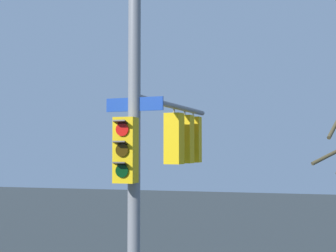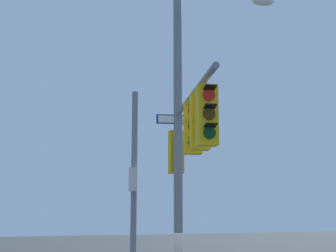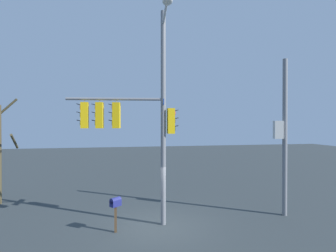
{
  "view_description": "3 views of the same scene",
  "coord_description": "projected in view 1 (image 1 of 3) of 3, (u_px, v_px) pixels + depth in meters",
  "views": [
    {
      "loc": [
        -8.08,
        -2.72,
        4.53
      ],
      "look_at": [
        -0.01,
        -0.68,
        4.93
      ],
      "focal_mm": 49.45,
      "sensor_mm": 36.0,
      "label": 1
    },
    {
      "loc": [
        10.48,
        -3.24,
        3.15
      ],
      "look_at": [
        -0.32,
        -0.45,
        5.11
      ],
      "focal_mm": 48.55,
      "sensor_mm": 36.0,
      "label": 2
    },
    {
      "loc": [
        1.77,
        11.66,
        4.41
      ],
      "look_at": [
        -0.72,
        -0.74,
        4.28
      ],
      "focal_mm": 29.7,
      "sensor_mm": 36.0,
      "label": 3
    }
  ],
  "objects": [
    {
      "name": "main_signal_pole_assembly",
      "position": [
        151.0,
        127.0,
        9.06
      ],
      "size": [
        4.75,
        3.26,
        9.26
      ],
      "rotation": [
        0.0,
        0.0,
        6.16
      ],
      "color": "slate",
      "rests_on": "ground"
    }
  ]
}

